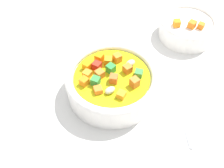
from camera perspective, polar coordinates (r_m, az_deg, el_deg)
The scene contains 4 objects.
ground_plane at distance 58.72cm, azimuth 0.00°, elevation -2.35°, with size 140.00×140.00×2.00cm, color silver.
soup_bowl_main at distance 55.47cm, azimuth -0.02°, elevation 0.29°, with size 18.26×18.26×6.74cm.
spoon at distance 58.62cm, azimuth 12.93°, elevation -2.03°, with size 16.92×14.11×0.85cm.
side_bowl_small at distance 70.97cm, azimuth 15.01°, elevation 10.95°, with size 13.41×13.41×5.67cm.
Camera 1 is at (-29.39, -20.34, 45.59)cm, focal length 45.32 mm.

